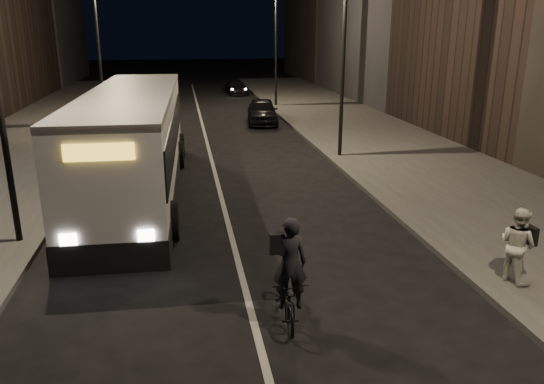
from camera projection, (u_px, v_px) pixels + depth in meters
name	position (u px, v px, depth m)	size (l,w,h in m)	color
ground	(248.00, 301.00, 11.23)	(180.00, 180.00, 0.00)	black
sidewalk_right	(385.00, 145.00, 25.75)	(7.00, 70.00, 0.16)	#3D3D3B
sidewalk_left	(13.00, 159.00, 23.01)	(7.00, 70.00, 0.16)	#3D3D3B
streetlight_right_mid	(338.00, 32.00, 21.79)	(1.20, 0.44, 8.12)	black
streetlight_right_far	(272.00, 30.00, 36.85)	(1.20, 0.44, 8.12)	black
streetlight_left_near	(1.00, 36.00, 12.54)	(1.20, 0.44, 8.12)	black
streetlight_left_far	(102.00, 31.00, 29.48)	(1.20, 0.44, 8.12)	black
city_bus	(134.00, 139.00, 18.07)	(3.38, 13.18, 3.53)	silver
cyclist_on_bicycle	(288.00, 287.00, 10.28)	(0.80, 1.97, 2.22)	black
pedestrian_woman	(517.00, 245.00, 11.56)	(0.83, 0.64, 1.70)	beige
car_near	(262.00, 111.00, 31.68)	(1.76, 4.36, 1.49)	black
car_mid	(158.00, 95.00, 39.40)	(1.48, 4.24, 1.40)	#313133
car_far	(236.00, 87.00, 45.73)	(1.62, 3.99, 1.16)	black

